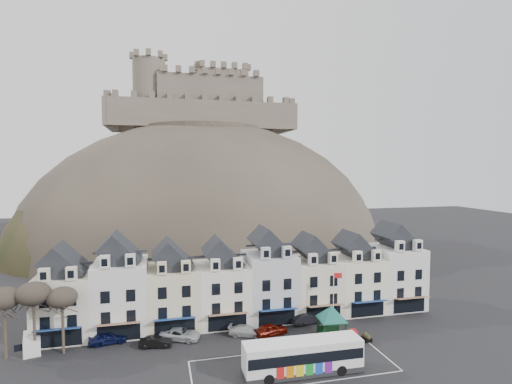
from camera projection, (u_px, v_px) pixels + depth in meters
ground at (279, 374)px, 41.77m from camera, size 300.00×300.00×0.00m
coach_bay_markings at (293, 366)px, 43.45m from camera, size 22.00×7.50×0.01m
townhouse_terrace at (247, 282)px, 56.95m from camera, size 54.40×9.35×11.80m
castle_hill at (209, 246)px, 108.90m from camera, size 100.00×76.00×68.00m
castle at (203, 102)px, 113.00m from camera, size 50.20×22.20×22.00m
tree_left_far at (4, 299)px, 44.64m from camera, size 3.61×3.61×8.24m
tree_left_mid at (33, 294)px, 45.33m from camera, size 3.78×3.78×8.64m
tree_left_near at (62, 298)px, 46.08m from camera, size 3.43×3.43×7.84m
bus at (303, 355)px, 41.84m from camera, size 12.65×3.12×3.56m
bus_shelter at (332, 313)px, 50.33m from camera, size 6.60×6.60×4.20m
red_buoy at (353, 335)px, 49.31m from camera, size 1.43×1.43×1.74m
flagpole at (334, 296)px, 53.06m from camera, size 1.11×0.38×7.90m
white_van at (32, 343)px, 47.00m from camera, size 2.80×4.41×1.87m
planter_west at (365, 337)px, 49.77m from camera, size 1.18×0.80×1.08m
planter_east at (368, 338)px, 49.40m from camera, size 0.97×0.67×0.96m
car_navy at (108, 338)px, 48.95m from camera, size 4.73×2.46×1.54m
car_black at (156, 342)px, 48.01m from camera, size 4.05×1.94×1.28m
car_silver at (180, 334)px, 50.07m from camera, size 5.49×4.00×1.41m
car_white at (246, 331)px, 51.21m from camera, size 4.97×3.42×1.34m
car_maroon at (271, 330)px, 51.36m from camera, size 4.84×3.03×1.54m
car_charcoal at (307, 318)px, 55.20m from camera, size 4.92×2.33×1.56m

